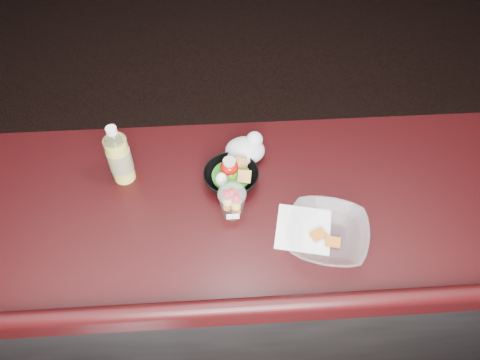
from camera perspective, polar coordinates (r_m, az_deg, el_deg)
The scene contains 9 objects.
room_shell at distance 0.68m, azimuth 2.06°, elevation 17.90°, with size 8.00×8.00×8.00m.
counter at distance 1.90m, azimuth 0.14°, elevation -11.86°, with size 4.06×0.71×1.02m.
lemonade_bottle at distance 1.50m, azimuth -14.47°, elevation 2.64°, with size 0.07×0.07×0.22m.
fruit_cup at distance 1.39m, azimuth -0.97°, elevation -2.57°, with size 0.09×0.09×0.12m.
green_apple at distance 1.49m, azimuth -1.21°, elevation 0.80°, with size 0.07×0.07×0.07m.
plastic_bag at distance 1.55m, azimuth 0.77°, elevation 3.78°, with size 0.13×0.11×0.10m.
snack_bowl at distance 1.49m, azimuth -1.14°, elevation 0.38°, with size 0.22×0.22×0.10m.
takeout_bowl at distance 1.39m, azimuth 10.56°, elevation -6.54°, with size 0.29×0.29×0.06m.
paper_napkin at distance 1.42m, azimuth 7.73°, elevation -5.94°, with size 0.16×0.16×0.00m, color white.
Camera 1 is at (-0.06, -0.56, 2.20)m, focal length 35.00 mm.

